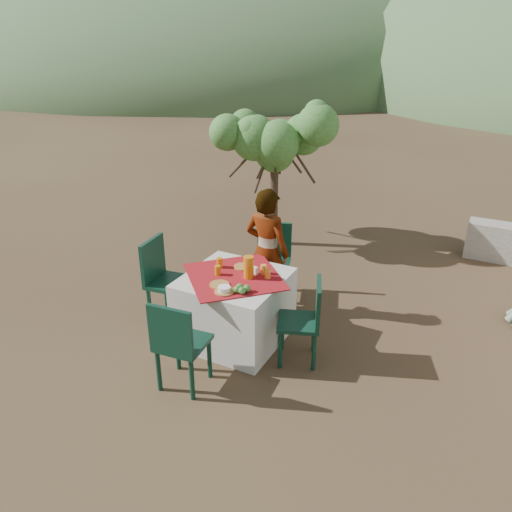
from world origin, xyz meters
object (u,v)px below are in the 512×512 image
at_px(chair_near, 178,342).
at_px(chair_right, 306,318).
at_px(chair_far, 273,256).
at_px(chair_left, 163,277).
at_px(person, 267,252).
at_px(shrub_tree, 280,147).
at_px(juice_pitcher, 249,267).
at_px(table, 235,307).

height_order(chair_near, chair_right, chair_near).
distance_m(chair_far, chair_left, 1.43).
bearing_deg(person, chair_far, -69.42).
xyz_separation_m(chair_far, chair_near, (0.05, -2.12, 0.01)).
xyz_separation_m(chair_right, person, (-0.80, 0.73, 0.27)).
bearing_deg(chair_left, chair_right, -96.97).
bearing_deg(chair_far, chair_left, -143.89).
relative_size(chair_far, shrub_tree, 0.48).
bearing_deg(shrub_tree, chair_near, -79.18).
distance_m(person, juice_pitcher, 0.69).
relative_size(chair_near, shrub_tree, 0.48).
bearing_deg(chair_near, shrub_tree, -84.53).
xyz_separation_m(chair_left, juice_pitcher, (1.07, 0.07, 0.33)).
bearing_deg(table, person, 86.99).
bearing_deg(chair_right, shrub_tree, -170.92).
distance_m(chair_left, person, 1.23).
bearing_deg(chair_far, table, -103.95).
xyz_separation_m(chair_far, chair_right, (0.92, -1.15, -0.02)).
bearing_deg(chair_right, chair_near, -62.74).
relative_size(chair_near, chair_right, 1.05).
xyz_separation_m(chair_far, shrub_tree, (-0.65, 1.57, 1.03)).
bearing_deg(person, chair_right, 142.48).
bearing_deg(chair_right, chair_left, -110.77).
relative_size(chair_left, chair_right, 1.11).
distance_m(chair_right, juice_pitcher, 0.79).
xyz_separation_m(chair_far, person, (0.12, -0.41, 0.25)).
bearing_deg(juice_pitcher, table, -164.66).
height_order(chair_far, person, person).
xyz_separation_m(chair_far, juice_pitcher, (0.23, -1.08, 0.36)).
xyz_separation_m(table, person, (0.04, 0.71, 0.39)).
bearing_deg(chair_near, chair_left, -52.65).
relative_size(chair_right, juice_pitcher, 3.77).
height_order(chair_far, juice_pitcher, juice_pitcher).
bearing_deg(chair_left, shrub_tree, -11.01).
height_order(chair_right, shrub_tree, shrub_tree).
distance_m(table, chair_left, 0.93).
bearing_deg(chair_left, chair_far, -43.10).
height_order(table, chair_right, chair_right).
bearing_deg(chair_far, juice_pitcher, -95.93).
xyz_separation_m(chair_near, chair_right, (0.87, 0.97, -0.02)).
bearing_deg(person, table, 91.97).
relative_size(person, juice_pitcher, 6.45).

